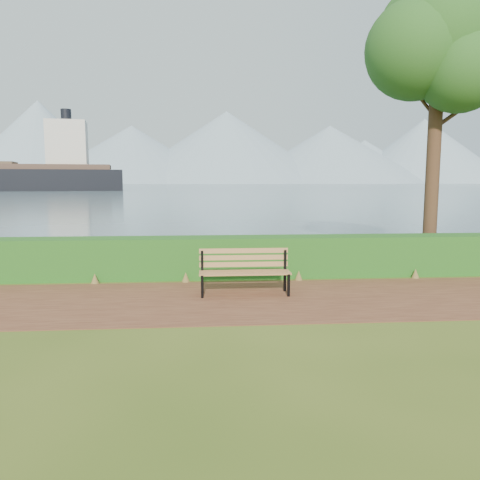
{
  "coord_description": "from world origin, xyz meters",
  "views": [
    {
      "loc": [
        -0.66,
        -8.83,
        2.38
      ],
      "look_at": [
        0.12,
        1.2,
        1.1
      ],
      "focal_mm": 35.0,
      "sensor_mm": 36.0,
      "label": 1
    }
  ],
  "objects": [
    {
      "name": "ground",
      "position": [
        0.0,
        0.0,
        0.0
      ],
      "size": [
        140.0,
        140.0,
        0.0
      ],
      "primitive_type": "plane",
      "color": "#3D5317",
      "rests_on": "ground"
    },
    {
      "name": "path",
      "position": [
        0.0,
        0.3,
        0.01
      ],
      "size": [
        40.0,
        3.4,
        0.01
      ],
      "primitive_type": "cube",
      "color": "#52291C",
      "rests_on": "ground"
    },
    {
      "name": "hedge",
      "position": [
        0.0,
        2.6,
        0.5
      ],
      "size": [
        32.0,
        0.85,
        1.0
      ],
      "primitive_type": "cube",
      "color": "#164E16",
      "rests_on": "ground"
    },
    {
      "name": "water",
      "position": [
        0.0,
        260.0,
        0.01
      ],
      "size": [
        700.0,
        510.0,
        0.0
      ],
      "primitive_type": "cube",
      "color": "#42576A",
      "rests_on": "ground"
    },
    {
      "name": "mountains",
      "position": [
        -9.17,
        406.05,
        27.7
      ],
      "size": [
        585.0,
        190.0,
        70.0
      ],
      "color": "#7E96A9",
      "rests_on": "ground"
    },
    {
      "name": "bench",
      "position": [
        0.18,
        0.81,
        0.55
      ],
      "size": [
        1.9,
        0.57,
        0.95
      ],
      "rotation": [
        0.0,
        0.0,
        -0.0
      ],
      "color": "black",
      "rests_on": "ground"
    },
    {
      "name": "tree",
      "position": [
        5.69,
        3.82,
        5.99
      ],
      "size": [
        4.11,
        3.37,
        8.05
      ],
      "rotation": [
        0.0,
        0.0,
        0.01
      ],
      "color": "#352216",
      "rests_on": "ground"
    }
  ]
}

